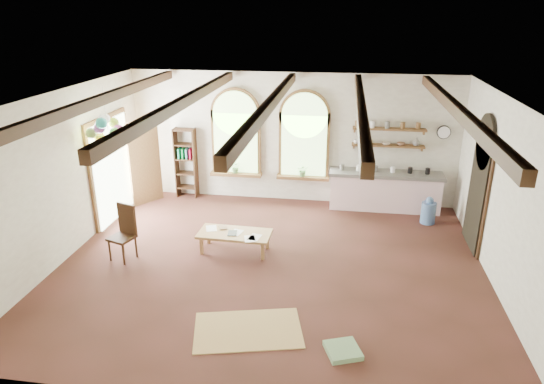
% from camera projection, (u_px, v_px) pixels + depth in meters
% --- Properties ---
extents(floor, '(8.00, 8.00, 0.00)m').
position_uv_depth(floor, '(271.00, 266.00, 9.24)').
color(floor, '#502821').
rests_on(floor, ground).
extents(ceiling_beams, '(6.20, 6.80, 0.18)m').
position_uv_depth(ceiling_beams, '(270.00, 104.00, 8.13)').
color(ceiling_beams, '#351D11').
rests_on(ceiling_beams, ceiling).
extents(window_left, '(1.30, 0.28, 2.20)m').
position_uv_depth(window_left, '(236.00, 136.00, 12.02)').
color(window_left, brown).
rests_on(window_left, floor).
extents(window_right, '(1.30, 0.28, 2.20)m').
position_uv_depth(window_right, '(304.00, 138.00, 11.78)').
color(window_right, brown).
rests_on(window_right, floor).
extents(left_doorway, '(0.10, 1.90, 2.50)m').
position_uv_depth(left_doorway, '(112.00, 170.00, 11.04)').
color(left_doorway, brown).
rests_on(left_doorway, floor).
extents(right_doorway, '(0.10, 1.30, 2.40)m').
position_uv_depth(right_doorway, '(477.00, 195.00, 9.68)').
color(right_doorway, black).
rests_on(right_doorway, floor).
extents(kitchen_counter, '(2.68, 0.62, 0.94)m').
position_uv_depth(kitchen_counter, '(385.00, 190.00, 11.70)').
color(kitchen_counter, '#FDD6D9').
rests_on(kitchen_counter, floor).
extents(wall_shelf_lower, '(1.70, 0.24, 0.04)m').
position_uv_depth(wall_shelf_lower, '(388.00, 145.00, 11.49)').
color(wall_shelf_lower, brown).
rests_on(wall_shelf_lower, wall_back).
extents(wall_shelf_upper, '(1.70, 0.24, 0.04)m').
position_uv_depth(wall_shelf_upper, '(389.00, 129.00, 11.34)').
color(wall_shelf_upper, brown).
rests_on(wall_shelf_upper, wall_back).
extents(wall_clock, '(0.32, 0.04, 0.32)m').
position_uv_depth(wall_clock, '(444.00, 132.00, 11.25)').
color(wall_clock, black).
rests_on(wall_clock, wall_back).
extents(bookshelf, '(0.53, 0.32, 1.80)m').
position_uv_depth(bookshelf, '(186.00, 163.00, 12.36)').
color(bookshelf, '#351D11').
rests_on(bookshelf, floor).
extents(coffee_table, '(1.47, 0.72, 0.41)m').
position_uv_depth(coffee_table, '(235.00, 235.00, 9.68)').
color(coffee_table, '#A3844A').
rests_on(coffee_table, floor).
extents(side_chair, '(0.55, 0.55, 1.09)m').
position_uv_depth(side_chair, '(123.00, 244.00, 9.42)').
color(side_chair, '#351D11').
rests_on(side_chair, floor).
extents(floor_mat, '(1.81, 1.36, 0.02)m').
position_uv_depth(floor_mat, '(248.00, 330.00, 7.40)').
color(floor_mat, tan).
rests_on(floor_mat, floor).
extents(floor_cushion, '(0.59, 0.59, 0.08)m').
position_uv_depth(floor_cushion, '(343.00, 350.00, 6.91)').
color(floor_cushion, '#759C6C').
rests_on(floor_cushion, floor).
extents(water_jug_a, '(0.33, 0.33, 0.64)m').
position_uv_depth(water_jug_a, '(428.00, 212.00, 11.00)').
color(water_jug_a, '#5074AC').
rests_on(water_jug_a, floor).
extents(water_jug_b, '(0.29, 0.29, 0.57)m').
position_uv_depth(water_jug_b, '(426.00, 202.00, 11.65)').
color(water_jug_b, '#5074AC').
rests_on(water_jug_b, floor).
extents(balloon_cluster, '(0.72, 0.78, 1.14)m').
position_uv_depth(balloon_cluster, '(107.00, 130.00, 9.62)').
color(balloon_cluster, white).
rests_on(balloon_cluster, floor).
extents(table_book, '(0.23, 0.27, 0.02)m').
position_uv_depth(table_book, '(219.00, 228.00, 9.85)').
color(table_book, olive).
rests_on(table_book, coffee_table).
extents(tablet, '(0.21, 0.28, 0.01)m').
position_uv_depth(tablet, '(232.00, 233.00, 9.63)').
color(tablet, black).
rests_on(tablet, coffee_table).
extents(potted_plant_left, '(0.27, 0.23, 0.30)m').
position_uv_depth(potted_plant_left, '(236.00, 167.00, 12.20)').
color(potted_plant_left, '#598C4C').
rests_on(potted_plant_left, window_left).
extents(potted_plant_right, '(0.27, 0.23, 0.30)m').
position_uv_depth(potted_plant_right, '(303.00, 170.00, 11.96)').
color(potted_plant_right, '#598C4C').
rests_on(potted_plant_right, window_right).
extents(shelf_cup_a, '(0.12, 0.10, 0.10)m').
position_uv_depth(shelf_cup_a, '(356.00, 141.00, 11.57)').
color(shelf_cup_a, white).
rests_on(shelf_cup_a, wall_shelf_lower).
extents(shelf_cup_b, '(0.10, 0.10, 0.09)m').
position_uv_depth(shelf_cup_b, '(371.00, 142.00, 11.52)').
color(shelf_cup_b, beige).
rests_on(shelf_cup_b, wall_shelf_lower).
extents(shelf_bowl_a, '(0.22, 0.22, 0.05)m').
position_uv_depth(shelf_bowl_a, '(386.00, 144.00, 11.48)').
color(shelf_bowl_a, beige).
rests_on(shelf_bowl_a, wall_shelf_lower).
extents(shelf_bowl_b, '(0.20, 0.20, 0.06)m').
position_uv_depth(shelf_bowl_b, '(401.00, 144.00, 11.43)').
color(shelf_bowl_b, '#8C664C').
rests_on(shelf_bowl_b, wall_shelf_lower).
extents(shelf_vase, '(0.18, 0.18, 0.19)m').
position_uv_depth(shelf_vase, '(417.00, 142.00, 11.36)').
color(shelf_vase, slate).
rests_on(shelf_vase, wall_shelf_lower).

